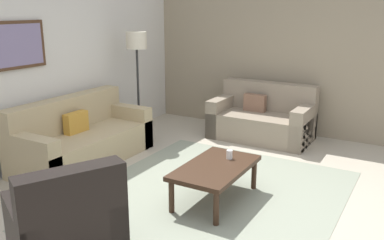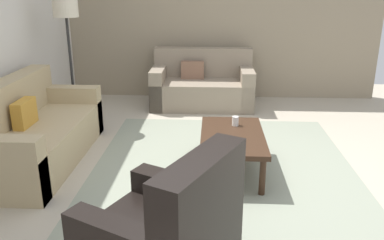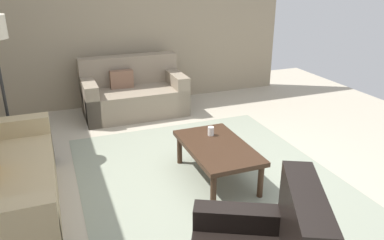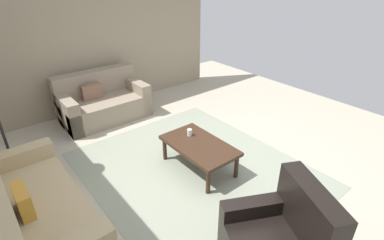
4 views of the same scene
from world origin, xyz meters
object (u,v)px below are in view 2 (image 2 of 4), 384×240
object	(u,v)px
coffee_table	(232,139)
couch_loveseat	(202,86)
couch_main	(29,135)
lamp_standing	(67,20)
cup	(235,121)

from	to	relation	value
coffee_table	couch_loveseat	bearing A→B (deg)	8.66
couch_main	coffee_table	bearing A→B (deg)	-93.85
lamp_standing	coffee_table	bearing A→B (deg)	-123.64
couch_main	lamp_standing	distance (m)	1.68
coffee_table	lamp_standing	xyz separation A→B (m)	(1.41, 2.11, 1.05)
couch_loveseat	coffee_table	world-z (taller)	couch_loveseat
couch_loveseat	lamp_standing	size ratio (longest dim) A/B	0.92
couch_loveseat	coffee_table	bearing A→B (deg)	-171.34
couch_main	couch_loveseat	distance (m)	2.93
coffee_table	cup	bearing A→B (deg)	-8.62
couch_loveseat	cup	xyz separation A→B (m)	(-2.18, -0.41, 0.16)
lamp_standing	couch_main	bearing A→B (deg)	176.39
couch_loveseat	lamp_standing	xyz separation A→B (m)	(-1.04, 1.74, 1.11)
lamp_standing	cup	bearing A→B (deg)	-117.89
coffee_table	lamp_standing	distance (m)	2.75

